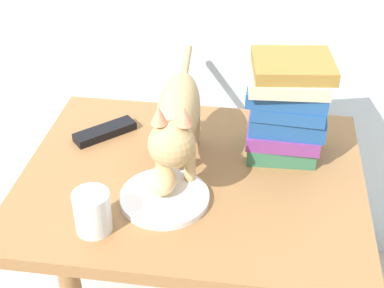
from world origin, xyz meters
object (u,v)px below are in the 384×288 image
object	(u,v)px
side_table	(192,203)
tv_remote	(105,132)
bread_roll	(162,181)
candle_jar	(93,214)
plate	(165,197)
cat	(177,117)
book_stack	(287,107)

from	to	relation	value
side_table	tv_remote	size ratio (longest dim) A/B	4.91
bread_roll	candle_jar	size ratio (longest dim) A/B	0.94
candle_jar	plate	bearing A→B (deg)	40.65
plate	bread_roll	size ratio (longest dim) A/B	2.27
bread_roll	tv_remote	distance (m)	0.27
plate	candle_jar	world-z (taller)	candle_jar
side_table	bread_roll	size ratio (longest dim) A/B	9.21
candle_jar	tv_remote	world-z (taller)	candle_jar
bread_roll	cat	size ratio (longest dim) A/B	0.17
side_table	plate	bearing A→B (deg)	-114.88
cat	book_stack	xyz separation A→B (m)	(0.22, 0.09, -0.01)
cat	book_stack	world-z (taller)	book_stack
side_table	bread_roll	world-z (taller)	bread_roll
side_table	candle_jar	bearing A→B (deg)	-129.67
cat	candle_jar	distance (m)	0.27
side_table	plate	world-z (taller)	plate
cat	candle_jar	world-z (taller)	cat
book_stack	tv_remote	distance (m)	0.43
book_stack	bread_roll	bearing A→B (deg)	-141.57
cat	side_table	bearing A→B (deg)	-30.43
book_stack	tv_remote	size ratio (longest dim) A/B	1.54
book_stack	candle_jar	distance (m)	0.47
side_table	tv_remote	xyz separation A→B (m)	(-0.23, 0.12, 0.09)
candle_jar	tv_remote	size ratio (longest dim) A/B	0.57
bread_roll	candle_jar	bearing A→B (deg)	-133.72
plate	tv_remote	size ratio (longest dim) A/B	1.21
side_table	candle_jar	xyz separation A→B (m)	(-0.16, -0.19, 0.12)
tv_remote	plate	bearing A→B (deg)	-92.38
plate	bread_roll	world-z (taller)	bread_roll
plate	candle_jar	bearing A→B (deg)	-139.35
side_table	book_stack	world-z (taller)	book_stack
plate	candle_jar	distance (m)	0.16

